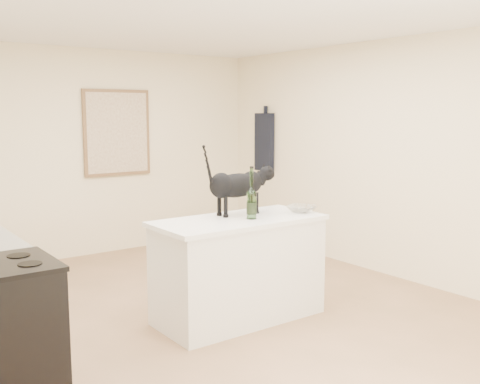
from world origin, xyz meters
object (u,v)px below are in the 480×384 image
Objects in this scene: stove at (4,339)px; glass_bowl at (302,209)px; black_cat at (237,188)px; wine_bottle at (252,196)px.

glass_bowl reaches higher than stove.
glass_bowl is (2.68, 0.28, 0.48)m from stove.
stove is at bearing -174.03° from glass_bowl.
stove is 1.33× the size of black_cat.
black_cat reaches higher than glass_bowl.
stove is 2.25× the size of wine_bottle.
black_cat is at bearing 153.21° from glass_bowl.
stove is at bearing -171.54° from wine_bottle.
black_cat is 0.24m from wine_bottle.
wine_bottle is at bearing -93.71° from black_cat.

